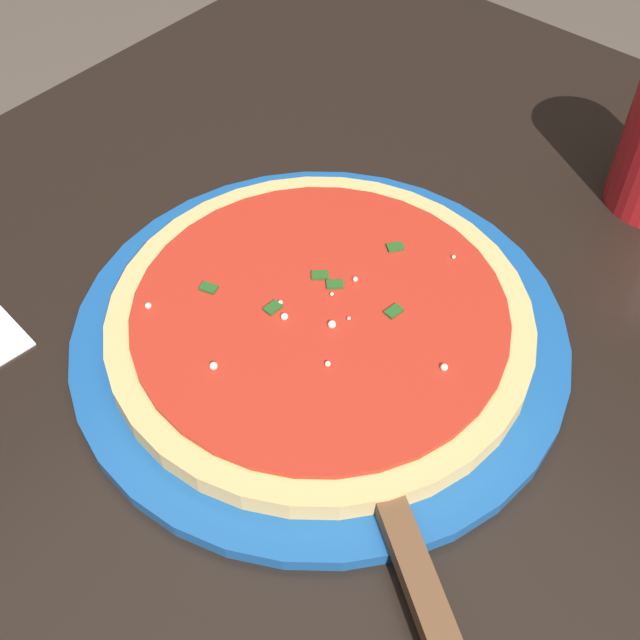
# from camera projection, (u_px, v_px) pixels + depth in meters

# --- Properties ---
(restaurant_table) EXTENTS (1.06, 0.83, 0.76)m
(restaurant_table) POSITION_uv_depth(u_px,v_px,m) (299.00, 488.00, 0.66)
(restaurant_table) COLOR black
(restaurant_table) RESTS_ON ground_plane
(serving_plate) EXTENTS (0.35, 0.35, 0.01)m
(serving_plate) POSITION_uv_depth(u_px,v_px,m) (320.00, 333.00, 0.58)
(serving_plate) COLOR #195199
(serving_plate) RESTS_ON restaurant_table
(pizza) EXTENTS (0.30, 0.30, 0.02)m
(pizza) POSITION_uv_depth(u_px,v_px,m) (320.00, 320.00, 0.57)
(pizza) COLOR #DBB26B
(pizza) RESTS_ON serving_plate
(pizza_server) EXTENTS (0.16, 0.21, 0.01)m
(pizza_server) POSITION_uv_depth(u_px,v_px,m) (401.00, 535.00, 0.47)
(pizza_server) COLOR silver
(pizza_server) RESTS_ON serving_plate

